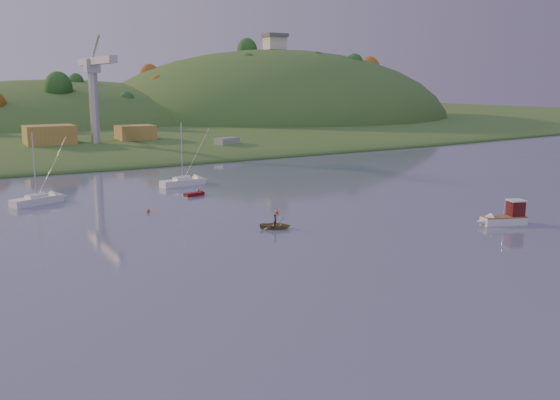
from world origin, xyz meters
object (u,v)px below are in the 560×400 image
sailboat_far (183,181)px  red_tender (198,194)px  canoe (275,225)px  fishing_boat (501,217)px  sailboat_near (37,199)px

sailboat_far → red_tender: (-1.43, -9.75, -0.45)m
canoe → red_tender: red_tender is taller
fishing_boat → sailboat_far: bearing=-44.0°
fishing_boat → canoe: size_ratio=1.79×
red_tender → canoe: bearing=-102.8°
red_tender → sailboat_near: bearing=156.3°
sailboat_near → sailboat_far: size_ratio=0.97×
sailboat_far → canoe: bearing=-101.7°
sailboat_near → canoe: 37.52m
sailboat_near → sailboat_far: sailboat_far is taller
red_tender → sailboat_far: bearing=70.7°
fishing_boat → canoe: (-24.96, 12.24, -0.51)m
fishing_boat → red_tender: 44.66m
sailboat_near → red_tender: bearing=-34.8°
canoe → sailboat_far: bearing=30.2°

